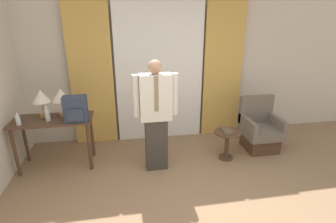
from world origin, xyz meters
TOP-DOWN VIEW (x-y plane):
  - wall_back at (0.00, 2.64)m, footprint 10.00×0.06m
  - curtain_sheer_center at (0.00, 2.51)m, footprint 1.58×0.06m
  - curtain_drape_left at (-1.20, 2.51)m, footprint 0.74×0.06m
  - curtain_drape_right at (1.20, 2.51)m, footprint 0.74×0.06m
  - desk at (-1.75, 1.75)m, footprint 1.16×0.55m
  - table_lamp_left at (-1.89, 1.88)m, footprint 0.26×0.26m
  - table_lamp_right at (-1.61, 1.88)m, footprint 0.26×0.26m
  - bottle_near_edge at (-1.79, 1.69)m, footprint 0.07×0.07m
  - bottle_by_lamp at (-2.16, 1.60)m, footprint 0.07×0.07m
  - backpack at (-1.37, 1.59)m, footprint 0.33×0.20m
  - person at (-0.22, 1.41)m, footprint 0.66×0.22m
  - armchair at (1.67, 1.74)m, footprint 0.61×0.61m
  - side_table at (0.96, 1.49)m, footprint 0.43×0.43m
  - book at (0.94, 1.48)m, footprint 0.14×0.25m

SIDE VIEW (x-z plane):
  - armchair at x=1.67m, z-range -0.13..0.79m
  - side_table at x=0.96m, z-range 0.09..0.58m
  - book at x=0.94m, z-range 0.49..0.52m
  - desk at x=-1.75m, z-range 0.27..1.06m
  - bottle_by_lamp at x=-2.16m, z-range 0.78..0.96m
  - bottle_near_edge at x=-1.79m, z-range 0.77..1.01m
  - person at x=-0.22m, z-range 0.07..1.76m
  - backpack at x=-1.37m, z-range 0.79..1.18m
  - table_lamp_left at x=-1.89m, z-range 0.90..1.32m
  - table_lamp_right at x=-1.61m, z-range 0.90..1.32m
  - curtain_sheer_center at x=0.00m, z-range 0.00..2.58m
  - curtain_drape_left at x=-1.20m, z-range 0.00..2.58m
  - curtain_drape_right at x=1.20m, z-range 0.00..2.58m
  - wall_back at x=0.00m, z-range 0.00..2.70m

